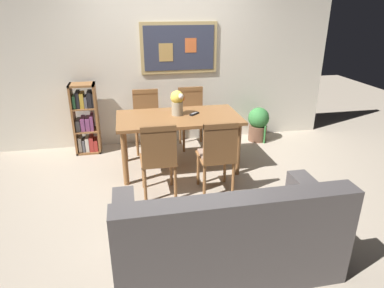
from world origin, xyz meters
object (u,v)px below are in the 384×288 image
(dining_table, at_px, (178,123))
(dining_chair_near_right, at_px, (218,152))
(tv_remote, at_px, (194,114))
(dining_chair_far_left, at_px, (147,115))
(flower_vase, at_px, (177,101))
(potted_ivy, at_px, (258,124))
(dining_chair_far_right, at_px, (192,112))
(dining_chair_near_left, at_px, (158,155))
(leather_couch, at_px, (226,238))
(bookshelf, at_px, (86,120))

(dining_table, bearing_deg, dining_chair_near_right, -66.91)
(dining_table, bearing_deg, tv_remote, 7.23)
(dining_chair_far_left, xyz_separation_m, tv_remote, (0.58, -0.72, 0.21))
(flower_vase, bearing_deg, potted_ivy, 25.77)
(potted_ivy, height_order, flower_vase, flower_vase)
(dining_chair_far_left, bearing_deg, dining_chair_far_right, 1.56)
(potted_ivy, relative_size, tv_remote, 3.84)
(flower_vase, bearing_deg, tv_remote, -9.07)
(dining_chair_far_left, relative_size, dining_chair_near_right, 1.00)
(dining_chair_near_left, distance_m, potted_ivy, 2.31)
(dining_chair_near_right, distance_m, tv_remote, 0.83)
(dining_chair_near_right, relative_size, dining_chair_near_left, 1.00)
(dining_table, height_order, dining_chair_near_right, dining_chair_near_right)
(dining_chair_near_left, distance_m, tv_remote, 0.96)
(dining_chair_near_left, distance_m, leather_couch, 1.35)
(dining_chair_far_left, distance_m, dining_chair_near_right, 1.67)
(dining_chair_near_left, relative_size, dining_chair_far_right, 1.00)
(bookshelf, height_order, potted_ivy, bookshelf)
(leather_couch, distance_m, tv_remote, 2.06)
(dining_chair_near_left, xyz_separation_m, tv_remote, (0.56, 0.75, 0.21))
(dining_chair_near_left, bearing_deg, dining_chair_far_left, 90.99)
(flower_vase, bearing_deg, dining_chair_far_left, 118.08)
(bookshelf, bearing_deg, dining_chair_near_right, -44.81)
(dining_table, bearing_deg, leather_couch, -87.79)
(bookshelf, bearing_deg, dining_chair_far_left, -3.49)
(dining_table, bearing_deg, potted_ivy, 27.76)
(dining_chair_near_right, xyz_separation_m, leather_couch, (-0.25, -1.21, -0.23))
(dining_chair_near_right, bearing_deg, leather_couch, -101.70)
(dining_chair_far_left, relative_size, dining_chair_far_right, 1.00)
(dining_chair_far_right, distance_m, potted_ivy, 1.13)
(dining_chair_near_right, bearing_deg, dining_chair_near_left, 175.81)
(dining_chair_near_left, height_order, tv_remote, dining_chair_near_left)
(potted_ivy, relative_size, flower_vase, 1.75)
(leather_couch, xyz_separation_m, potted_ivy, (1.35, 2.73, -0.02))
(dining_table, distance_m, dining_chair_near_left, 0.80)
(dining_chair_far_left, distance_m, bookshelf, 0.89)
(dining_table, height_order, dining_chair_far_right, dining_chair_far_right)
(dining_chair_far_left, xyz_separation_m, leather_couch, (0.44, -2.73, -0.23))
(dining_table, xyz_separation_m, flower_vase, (0.00, 0.06, 0.28))
(dining_chair_near_right, relative_size, tv_remote, 6.21)
(dining_chair_far_left, height_order, dining_chair_far_right, same)
(dining_chair_far_left, bearing_deg, dining_chair_near_left, -89.01)
(dining_chair_far_left, xyz_separation_m, potted_ivy, (1.79, 0.00, -0.25))
(dining_chair_far_left, relative_size, bookshelf, 0.87)
(dining_chair_far_left, xyz_separation_m, flower_vase, (0.37, -0.69, 0.38))
(dining_chair_near_left, bearing_deg, bookshelf, 121.00)
(tv_remote, bearing_deg, dining_table, -172.77)
(dining_chair_near_right, xyz_separation_m, flower_vase, (-0.33, 0.83, 0.38))
(leather_couch, relative_size, potted_ivy, 3.20)
(dining_table, distance_m, dining_chair_far_right, 0.84)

